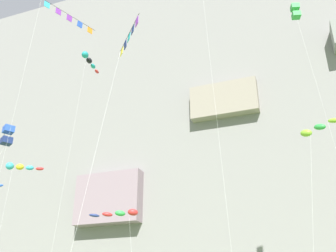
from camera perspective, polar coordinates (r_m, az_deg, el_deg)
cliff_face at (r=82.63m, az=10.18°, el=-0.69°), size 180.00×29.39×71.62m
kite_windsock_upper_right at (r=50.52m, az=-11.35°, el=9.24°), size 0.94×6.10×30.82m
kite_windsock_far_left at (r=49.32m, az=-20.68°, el=-5.54°), size 4.05×5.68×17.83m
kite_box_front_field at (r=30.33m, az=-22.16°, el=-1.32°), size 2.73×3.36×14.12m
kite_banner_low_left at (r=35.09m, az=-14.58°, el=13.62°), size 3.59×5.07×24.98m
kite_banner_high_left at (r=23.75m, az=-6.10°, el=11.05°), size 3.34×3.42×17.14m
kite_windsock_mid_left at (r=39.86m, az=-6.75°, el=-12.39°), size 6.28×3.89×11.30m
kite_box_high_right at (r=46.88m, az=17.93°, el=15.34°), size 2.93×3.40×32.55m
kite_windsock_high_center at (r=40.94m, az=20.88°, el=-0.23°), size 6.30×4.78×19.07m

